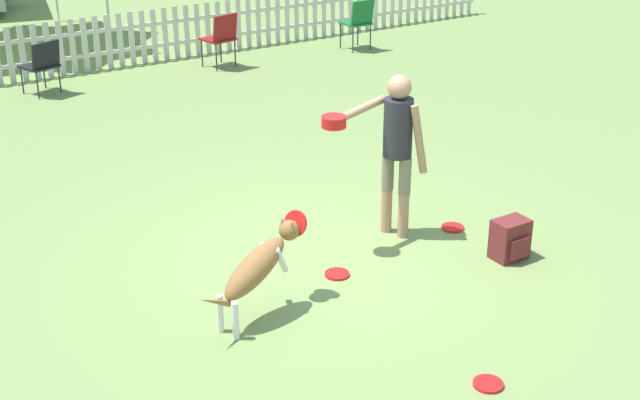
{
  "coord_description": "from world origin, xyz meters",
  "views": [
    {
      "loc": [
        -4.13,
        -6.32,
        3.92
      ],
      "look_at": [
        -0.33,
        -0.36,
        0.78
      ],
      "focal_mm": 50.0,
      "sensor_mm": 36.0,
      "label": 1
    }
  ],
  "objects_px": {
    "handler_person": "(394,138)",
    "folding_chair_center": "(221,35)",
    "frisbee_near_handler": "(488,384)",
    "backpack_on_grass": "(510,239)",
    "folding_chair_green_right": "(42,63)",
    "folding_chair_blue_left": "(359,20)",
    "frisbee_near_dog": "(453,228)",
    "leaping_dog": "(259,264)",
    "frisbee_midfield": "(337,274)"
  },
  "relations": [
    {
      "from": "backpack_on_grass",
      "to": "folding_chair_center",
      "type": "distance_m",
      "value": 7.48
    },
    {
      "from": "leaping_dog",
      "to": "folding_chair_center",
      "type": "distance_m",
      "value": 7.78
    },
    {
      "from": "leaping_dog",
      "to": "folding_chair_green_right",
      "type": "height_order",
      "value": "folding_chair_green_right"
    },
    {
      "from": "frisbee_near_handler",
      "to": "folding_chair_blue_left",
      "type": "distance_m",
      "value": 9.87
    },
    {
      "from": "handler_person",
      "to": "backpack_on_grass",
      "type": "relative_size",
      "value": 4.19
    },
    {
      "from": "frisbee_near_handler",
      "to": "handler_person",
      "type": "bearing_deg",
      "value": 69.64
    },
    {
      "from": "frisbee_near_handler",
      "to": "folding_chair_blue_left",
      "type": "bearing_deg",
      "value": 60.83
    },
    {
      "from": "handler_person",
      "to": "folding_chair_center",
      "type": "distance_m",
      "value": 6.61
    },
    {
      "from": "handler_person",
      "to": "folding_chair_center",
      "type": "relative_size",
      "value": 1.83
    },
    {
      "from": "frisbee_near_dog",
      "to": "backpack_on_grass",
      "type": "relative_size",
      "value": 0.58
    },
    {
      "from": "folding_chair_blue_left",
      "to": "folding_chair_green_right",
      "type": "bearing_deg",
      "value": -4.71
    },
    {
      "from": "folding_chair_blue_left",
      "to": "frisbee_midfield",
      "type": "bearing_deg",
      "value": 52.78
    },
    {
      "from": "handler_person",
      "to": "folding_chair_green_right",
      "type": "bearing_deg",
      "value": -6.16
    },
    {
      "from": "folding_chair_blue_left",
      "to": "folding_chair_green_right",
      "type": "distance_m",
      "value": 5.4
    },
    {
      "from": "folding_chair_center",
      "to": "frisbee_near_dog",
      "type": "bearing_deg",
      "value": 72.45
    },
    {
      "from": "frisbee_near_handler",
      "to": "backpack_on_grass",
      "type": "bearing_deg",
      "value": 42.41
    },
    {
      "from": "leaping_dog",
      "to": "frisbee_near_dog",
      "type": "distance_m",
      "value": 2.53
    },
    {
      "from": "frisbee_midfield",
      "to": "folding_chair_green_right",
      "type": "distance_m",
      "value": 6.98
    },
    {
      "from": "leaping_dog",
      "to": "backpack_on_grass",
      "type": "distance_m",
      "value": 2.53
    },
    {
      "from": "handler_person",
      "to": "folding_chair_green_right",
      "type": "xyz_separation_m",
      "value": [
        -1.48,
        6.53,
        -0.54
      ]
    },
    {
      "from": "frisbee_near_handler",
      "to": "frisbee_near_dog",
      "type": "height_order",
      "value": "same"
    },
    {
      "from": "frisbee_near_handler",
      "to": "frisbee_near_dog",
      "type": "bearing_deg",
      "value": 55.32
    },
    {
      "from": "frisbee_near_handler",
      "to": "frisbee_near_dog",
      "type": "xyz_separation_m",
      "value": [
        1.52,
        2.19,
        0.0
      ]
    },
    {
      "from": "leaping_dog",
      "to": "folding_chair_blue_left",
      "type": "distance_m",
      "value": 8.93
    },
    {
      "from": "frisbee_near_handler",
      "to": "backpack_on_grass",
      "type": "relative_size",
      "value": 0.58
    },
    {
      "from": "backpack_on_grass",
      "to": "folding_chair_green_right",
      "type": "distance_m",
      "value": 7.83
    },
    {
      "from": "frisbee_midfield",
      "to": "backpack_on_grass",
      "type": "relative_size",
      "value": 0.58
    },
    {
      "from": "frisbee_near_dog",
      "to": "folding_chair_blue_left",
      "type": "distance_m",
      "value": 7.23
    },
    {
      "from": "handler_person",
      "to": "backpack_on_grass",
      "type": "distance_m",
      "value": 1.46
    },
    {
      "from": "frisbee_midfield",
      "to": "folding_chair_green_right",
      "type": "relative_size",
      "value": 0.28
    },
    {
      "from": "handler_person",
      "to": "folding_chair_center",
      "type": "height_order",
      "value": "handler_person"
    },
    {
      "from": "backpack_on_grass",
      "to": "folding_chair_green_right",
      "type": "bearing_deg",
      "value": 105.84
    },
    {
      "from": "frisbee_midfield",
      "to": "folding_chair_center",
      "type": "distance_m",
      "value": 7.25
    },
    {
      "from": "leaping_dog",
      "to": "folding_chair_blue_left",
      "type": "height_order",
      "value": "folding_chair_blue_left"
    },
    {
      "from": "folding_chair_blue_left",
      "to": "folding_chair_green_right",
      "type": "xyz_separation_m",
      "value": [
        -5.39,
        0.34,
        -0.05
      ]
    },
    {
      "from": "leaping_dog",
      "to": "frisbee_midfield",
      "type": "xyz_separation_m",
      "value": [
        0.92,
        0.23,
        -0.47
      ]
    },
    {
      "from": "folding_chair_blue_left",
      "to": "folding_chair_center",
      "type": "distance_m",
      "value": 2.53
    },
    {
      "from": "frisbee_near_handler",
      "to": "folding_chair_green_right",
      "type": "bearing_deg",
      "value": 93.74
    },
    {
      "from": "handler_person",
      "to": "folding_chair_green_right",
      "type": "distance_m",
      "value": 6.72
    },
    {
      "from": "frisbee_near_dog",
      "to": "backpack_on_grass",
      "type": "distance_m",
      "value": 0.8
    },
    {
      "from": "frisbee_near_handler",
      "to": "folding_chair_center",
      "type": "bearing_deg",
      "value": 75.53
    },
    {
      "from": "leaping_dog",
      "to": "frisbee_near_dog",
      "type": "height_order",
      "value": "leaping_dog"
    },
    {
      "from": "backpack_on_grass",
      "to": "handler_person",
      "type": "bearing_deg",
      "value": 123.25
    },
    {
      "from": "frisbee_midfield",
      "to": "frisbee_near_handler",
      "type": "bearing_deg",
      "value": -89.66
    },
    {
      "from": "folding_chair_center",
      "to": "folding_chair_green_right",
      "type": "bearing_deg",
      "value": -12.78
    },
    {
      "from": "handler_person",
      "to": "frisbee_near_handler",
      "type": "relative_size",
      "value": 7.18
    },
    {
      "from": "handler_person",
      "to": "frisbee_near_dog",
      "type": "relative_size",
      "value": 7.18
    },
    {
      "from": "frisbee_near_handler",
      "to": "frisbee_midfield",
      "type": "bearing_deg",
      "value": 90.34
    },
    {
      "from": "frisbee_near_handler",
      "to": "folding_chair_green_right",
      "type": "xyz_separation_m",
      "value": [
        -0.59,
        8.95,
        0.47
      ]
    },
    {
      "from": "backpack_on_grass",
      "to": "folding_chair_center",
      "type": "bearing_deg",
      "value": 84.37
    }
  ]
}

